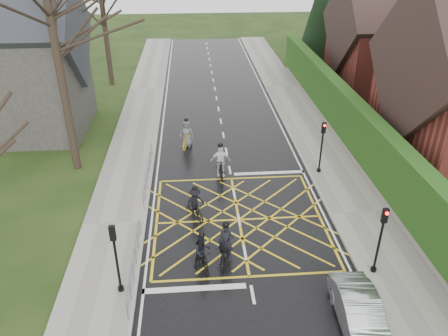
{
  "coord_description": "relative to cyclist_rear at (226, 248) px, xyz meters",
  "views": [
    {
      "loc": [
        -2.08,
        -17.36,
        12.48
      ],
      "look_at": [
        -0.5,
        2.94,
        1.3
      ],
      "focal_mm": 35.0,
      "sensor_mm": 36.0,
      "label": 1
    }
  ],
  "objects": [
    {
      "name": "traffic_light_sw",
      "position": [
        -4.23,
        -1.6,
        1.03
      ],
      "size": [
        0.24,
        0.31,
        3.21
      ],
      "color": "black",
      "rests_on": "ground"
    },
    {
      "name": "cyclist_rear",
      "position": [
        0.0,
        0.0,
        0.0
      ],
      "size": [
        1.16,
        2.12,
        1.96
      ],
      "rotation": [
        0.0,
        0.0,
        -0.24
      ],
      "color": "black",
      "rests_on": "ground"
    },
    {
      "name": "ground",
      "position": [
        0.87,
        2.9,
        -0.64
      ],
      "size": [
        120.0,
        120.0,
        0.0
      ],
      "primitive_type": "plane",
      "color": "black",
      "rests_on": "ground"
    },
    {
      "name": "tree_near",
      "position": [
        -8.13,
        8.9,
        7.28
      ],
      "size": [
        9.24,
        9.24,
        11.44
      ],
      "color": "black",
      "rests_on": "ground"
    },
    {
      "name": "tree_far",
      "position": [
        -8.43,
        24.9,
        6.55
      ],
      "size": [
        8.4,
        8.4,
        10.4
      ],
      "color": "black",
      "rests_on": "ground"
    },
    {
      "name": "house_far",
      "position": [
        15.62,
        20.9,
        3.72
      ],
      "size": [
        9.8,
        8.8,
        10.3
      ],
      "color": "maroon",
      "rests_on": "ground"
    },
    {
      "name": "road",
      "position": [
        0.87,
        2.9,
        -0.63
      ],
      "size": [
        9.0,
        80.0,
        0.01
      ],
      "primitive_type": "cube",
      "color": "black",
      "rests_on": "ground"
    },
    {
      "name": "car",
      "position": [
        4.39,
        -3.96,
        0.0
      ],
      "size": [
        1.51,
        3.93,
        1.28
      ],
      "primitive_type": "imported",
      "rotation": [
        0.0,
        0.0,
        -0.04
      ],
      "color": "#AAABB1",
      "rests_on": "ground"
    },
    {
      "name": "railing_south",
      "position": [
        -3.78,
        -0.6,
        0.14
      ],
      "size": [
        0.05,
        5.04,
        1.03
      ],
      "color": "slate",
      "rests_on": "ground"
    },
    {
      "name": "stone_wall",
      "position": [
        8.62,
        8.9,
        -0.29
      ],
      "size": [
        0.5,
        38.0,
        0.7
      ],
      "primitive_type": "cube",
      "color": "slate",
      "rests_on": "ground"
    },
    {
      "name": "cyclist_mid",
      "position": [
        -1.23,
        3.41,
        -0.02
      ],
      "size": [
        1.26,
        1.82,
        1.68
      ],
      "rotation": [
        0.0,
        0.0,
        0.42
      ],
      "color": "black",
      "rests_on": "ground"
    },
    {
      "name": "traffic_light_ne",
      "position": [
        5.97,
        7.09,
        1.03
      ],
      "size": [
        0.24,
        0.31,
        3.21
      ],
      "rotation": [
        0.0,
        0.0,
        3.14
      ],
      "color": "black",
      "rests_on": "ground"
    },
    {
      "name": "conifer",
      "position": [
        11.62,
        28.9,
        4.36
      ],
      "size": [
        4.6,
        4.6,
        10.0
      ],
      "color": "black",
      "rests_on": "ground"
    },
    {
      "name": "cyclist_lead",
      "position": [
        -1.62,
        11.37,
        0.03
      ],
      "size": [
        1.12,
        2.09,
        1.93
      ],
      "rotation": [
        0.0,
        0.0,
        -0.23
      ],
      "color": "#B29B15",
      "rests_on": "ground"
    },
    {
      "name": "sidewalk_right",
      "position": [
        6.87,
        2.9,
        -0.56
      ],
      "size": [
        3.0,
        80.0,
        0.15
      ],
      "primitive_type": "cube",
      "color": "gray",
      "rests_on": "ground"
    },
    {
      "name": "hedge",
      "position": [
        8.62,
        8.9,
        1.46
      ],
      "size": [
        0.9,
        38.0,
        2.8
      ],
      "primitive_type": "cube",
      "color": "#103B10",
      "rests_on": "stone_wall"
    },
    {
      "name": "railing_north",
      "position": [
        -3.78,
        6.9,
        0.15
      ],
      "size": [
        0.05,
        6.04,
        1.03
      ],
      "color": "slate",
      "rests_on": "ground"
    },
    {
      "name": "cyclist_back",
      "position": [
        -1.01,
        -0.34,
        0.02
      ],
      "size": [
        0.96,
        1.81,
        1.75
      ],
      "rotation": [
        0.0,
        0.0,
        0.28
      ],
      "color": "black",
      "rests_on": "ground"
    },
    {
      "name": "sidewalk_left",
      "position": [
        -5.13,
        2.9,
        -0.56
      ],
      "size": [
        3.0,
        80.0,
        0.15
      ],
      "primitive_type": "cube",
      "color": "gray",
      "rests_on": "ground"
    },
    {
      "name": "traffic_light_se",
      "position": [
        5.97,
        -1.31,
        1.03
      ],
      "size": [
        0.24,
        0.31,
        3.21
      ],
      "rotation": [
        0.0,
        0.0,
        3.14
      ],
      "color": "black",
      "rests_on": "ground"
    },
    {
      "name": "cyclist_front",
      "position": [
        0.28,
        7.27,
        0.13
      ],
      "size": [
        1.13,
        2.08,
        2.07
      ],
      "rotation": [
        0.0,
        0.0,
        0.04
      ],
      "color": "black",
      "rests_on": "ground"
    },
    {
      "name": "church",
      "position": [
        -12.66,
        14.9,
        4.29
      ],
      "size": [
        8.8,
        7.8,
        11.0
      ],
      "color": "#2D2B28",
      "rests_on": "ground"
    }
  ]
}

